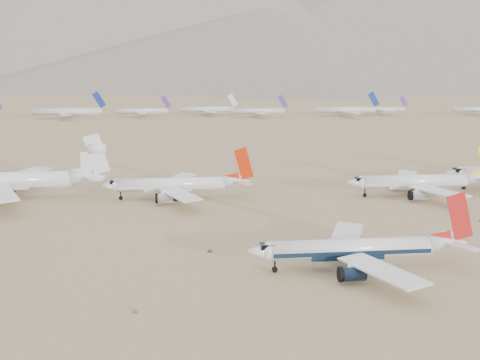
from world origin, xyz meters
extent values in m
plane|color=#997B59|center=(0.00, 0.00, 0.00)|extent=(7000.00, 7000.00, 0.00)
cylinder|color=white|center=(-4.29, 0.69, 4.23)|extent=(31.10, 3.68, 3.68)
cube|color=#0E1E34|center=(-4.29, 0.69, 3.77)|extent=(30.47, 3.73, 0.83)
sphere|color=white|center=(-19.84, 0.69, 4.23)|extent=(3.68, 3.68, 3.68)
cube|color=black|center=(-20.39, 0.69, 5.24)|extent=(2.57, 2.39, 0.92)
cone|color=white|center=(14.93, 0.69, 4.50)|extent=(7.77, 3.68, 3.68)
cube|color=white|center=(-1.89, -10.22, 3.58)|extent=(12.01, 18.92, 0.58)
cube|color=white|center=(16.44, -2.88, 4.96)|extent=(4.94, 6.45, 0.22)
cylinder|color=#0E1E34|center=(-6.02, -6.95, 1.93)|extent=(4.32, 2.65, 2.65)
cube|color=white|center=(-1.89, 11.60, 3.58)|extent=(12.01, 18.92, 0.58)
cube|color=white|center=(16.44, 4.27, 4.96)|extent=(4.94, 6.45, 0.22)
cylinder|color=#0E1E34|center=(-6.02, 8.33, 1.93)|extent=(4.32, 2.65, 2.65)
cube|color=red|center=(17.09, 0.69, 9.86)|extent=(5.89, 0.29, 9.71)
cylinder|color=black|center=(-18.92, 0.69, 0.55)|extent=(1.10, 0.46, 1.10)
cylinder|color=black|center=(-3.00, -1.88, 0.77)|extent=(1.54, 0.92, 1.54)
cylinder|color=black|center=(-3.00, 3.27, 0.77)|extent=(1.54, 0.92, 1.54)
sphere|color=white|center=(50.54, 67.08, 5.02)|extent=(4.37, 4.37, 4.37)
cube|color=black|center=(49.88, 67.08, 6.23)|extent=(3.06, 2.84, 1.09)
cylinder|color=black|center=(51.63, 67.08, 0.66)|extent=(1.31, 0.55, 1.31)
cylinder|color=white|center=(32.77, 60.33, 4.42)|extent=(31.60, 3.84, 3.84)
cube|color=silver|center=(32.77, 60.33, 3.94)|extent=(30.97, 3.90, 0.86)
sphere|color=white|center=(16.97, 60.33, 4.42)|extent=(3.84, 3.84, 3.84)
cube|color=black|center=(16.39, 60.33, 5.47)|extent=(2.69, 2.50, 0.96)
cone|color=white|center=(52.30, 60.33, 4.70)|extent=(7.90, 3.84, 3.84)
cube|color=white|center=(35.21, 49.20, 3.74)|extent=(12.20, 19.23, 0.59)
cylinder|color=silver|center=(31.01, 52.51, 2.01)|extent=(4.39, 2.76, 2.76)
cube|color=white|center=(35.21, 71.47, 3.74)|extent=(12.20, 19.23, 0.59)
cube|color=white|center=(53.84, 63.98, 5.18)|extent=(5.02, 6.56, 0.23)
cylinder|color=silver|center=(31.01, 68.15, 2.01)|extent=(4.39, 2.76, 2.76)
cylinder|color=black|center=(17.93, 60.33, 0.58)|extent=(1.15, 0.48, 1.15)
cylinder|color=black|center=(34.09, 57.64, 0.81)|extent=(1.61, 0.96, 1.61)
cylinder|color=black|center=(34.09, 63.02, 0.81)|extent=(1.61, 0.96, 1.61)
cylinder|color=white|center=(-38.32, 64.53, 4.31)|extent=(30.69, 3.75, 3.75)
cube|color=silver|center=(-38.32, 64.53, 3.84)|extent=(30.08, 3.81, 0.84)
sphere|color=white|center=(-53.66, 64.53, 4.31)|extent=(3.75, 3.75, 3.75)
cube|color=black|center=(-54.22, 64.53, 5.35)|extent=(2.63, 2.44, 0.94)
cone|color=white|center=(-19.35, 64.53, 4.59)|extent=(7.67, 3.75, 3.75)
cube|color=white|center=(-35.95, 53.70, 3.66)|extent=(11.85, 18.68, 0.58)
cube|color=white|center=(-17.86, 60.98, 5.06)|extent=(4.87, 6.37, 0.23)
cylinder|color=silver|center=(-40.02, 56.93, 1.97)|extent=(4.26, 2.70, 2.70)
cube|color=white|center=(-35.95, 75.36, 3.66)|extent=(11.85, 18.68, 0.58)
cube|color=white|center=(-17.86, 68.08, 5.06)|extent=(4.87, 6.37, 0.23)
cylinder|color=silver|center=(-40.02, 72.13, 1.97)|extent=(4.26, 2.70, 2.70)
cube|color=red|center=(-17.22, 64.53, 9.91)|extent=(5.82, 0.30, 9.58)
cylinder|color=black|center=(-52.72, 64.53, 0.56)|extent=(1.13, 0.47, 1.13)
cylinder|color=black|center=(-37.04, 61.90, 0.79)|extent=(1.58, 0.94, 1.58)
cylinder|color=black|center=(-37.04, 67.16, 0.79)|extent=(1.58, 0.94, 1.58)
cylinder|color=white|center=(-86.77, 69.90, 5.44)|extent=(39.53, 4.73, 4.73)
cube|color=silver|center=(-86.77, 69.90, 4.85)|extent=(38.74, 4.80, 1.06)
cone|color=white|center=(-62.34, 69.90, 5.80)|extent=(9.88, 4.73, 4.73)
cube|color=white|center=(-60.42, 65.35, 6.39)|extent=(6.27, 8.20, 0.28)
cube|color=white|center=(-83.72, 83.79, 4.61)|extent=(15.27, 24.06, 0.74)
cube|color=white|center=(-60.42, 74.45, 6.39)|extent=(6.27, 8.20, 0.28)
cylinder|color=silver|center=(-88.97, 79.64, 2.48)|extent=(5.49, 3.41, 3.41)
cube|color=white|center=(-59.59, 69.90, 12.63)|extent=(7.49, 0.38, 12.34)
cylinder|color=white|center=(-59.32, 69.90, 14.15)|extent=(4.94, 3.07, 3.07)
cylinder|color=black|center=(-85.12, 66.59, 0.99)|extent=(1.99, 1.18, 1.99)
cylinder|color=black|center=(-85.12, 73.21, 0.99)|extent=(1.99, 1.18, 1.99)
cylinder|color=silver|center=(-109.15, 316.00, 4.71)|extent=(46.69, 4.61, 4.61)
cube|color=navy|center=(-87.18, 316.00, 12.51)|extent=(9.30, 0.46, 11.71)
cube|color=silver|center=(-109.15, 303.91, 4.01)|extent=(12.30, 21.49, 0.46)
cube|color=silver|center=(-109.15, 328.08, 4.01)|extent=(12.30, 21.49, 0.46)
cylinder|color=silver|center=(-59.08, 320.33, 4.22)|extent=(36.93, 3.65, 3.65)
cube|color=#4F348E|center=(-41.70, 320.33, 10.39)|extent=(7.35, 0.36, 9.26)
cube|color=silver|center=(-59.08, 310.77, 3.68)|extent=(9.73, 17.00, 0.36)
cube|color=silver|center=(-59.08, 329.88, 3.68)|extent=(9.73, 17.00, 0.36)
cylinder|color=silver|center=(-12.62, 327.53, 4.34)|extent=(39.29, 3.88, 3.88)
cube|color=white|center=(5.87, 327.53, 10.90)|extent=(7.82, 0.39, 9.85)
cube|color=silver|center=(-12.62, 317.36, 3.76)|extent=(10.35, 18.09, 0.39)
cube|color=silver|center=(-12.62, 337.70, 3.76)|extent=(10.35, 18.09, 0.39)
cylinder|color=silver|center=(21.35, 310.20, 4.31)|extent=(38.69, 3.82, 3.82)
cube|color=#4F348E|center=(39.56, 310.20, 10.77)|extent=(7.70, 0.38, 9.70)
cube|color=silver|center=(21.35, 300.18, 3.74)|extent=(10.19, 17.81, 0.38)
cube|color=silver|center=(21.35, 320.21, 3.74)|extent=(10.19, 17.81, 0.38)
cylinder|color=silver|center=(84.03, 309.54, 4.57)|extent=(43.91, 4.34, 4.34)
cube|color=navy|center=(104.69, 309.54, 11.90)|extent=(8.74, 0.43, 11.01)
cube|color=silver|center=(84.03, 298.17, 3.92)|extent=(11.57, 20.21, 0.43)
cube|color=silver|center=(84.03, 320.90, 3.92)|extent=(11.57, 20.21, 0.43)
cylinder|color=silver|center=(114.23, 317.89, 4.07)|extent=(33.78, 3.34, 3.34)
cube|color=#4F348E|center=(130.13, 317.89, 9.71)|extent=(6.73, 0.33, 8.47)
cube|color=silver|center=(114.23, 309.15, 3.57)|extent=(8.90, 15.55, 0.33)
cube|color=silver|center=(114.23, 326.64, 3.57)|extent=(8.90, 15.55, 0.33)
cylinder|color=silver|center=(181.89, 306.67, 4.27)|extent=(37.94, 3.75, 3.75)
cube|color=silver|center=(181.89, 316.49, 3.71)|extent=(10.00, 17.47, 0.37)
cone|color=slate|center=(200.00, 1480.00, 120.00)|extent=(1824.00, 1824.00, 240.00)
cone|color=slate|center=(700.00, 1660.00, 190.00)|extent=(2356.00, 2356.00, 380.00)
cone|color=slate|center=(150.00, 1100.00, 70.00)|extent=(1260.00, 1260.00, 140.00)
ellipsoid|color=brown|center=(-44.10, -14.90, 0.25)|extent=(0.84, 0.84, 0.46)
ellipsoid|color=brown|center=(-30.40, 14.40, 0.29)|extent=(0.98, 0.98, 0.54)
camera|label=1|loc=(-37.54, -105.86, 39.48)|focal=45.00mm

